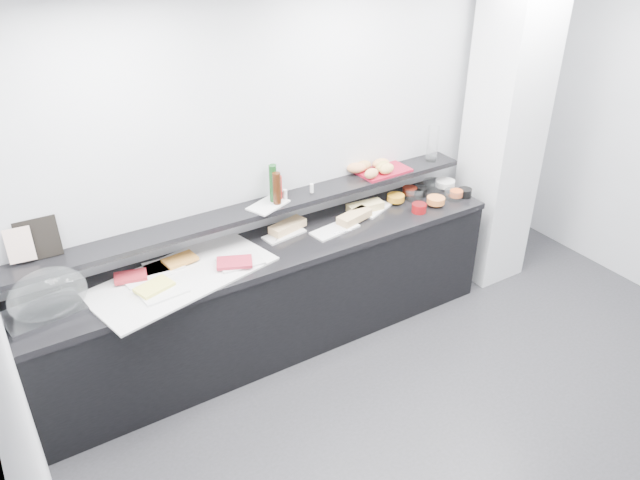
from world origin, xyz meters
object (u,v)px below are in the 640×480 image
framed_print (38,239)px  bread_tray (382,170)px  sandwich_plate_mid (335,230)px  condiment_tray (268,205)px  cloche_base (44,313)px  carafe (432,144)px

framed_print → bread_tray: size_ratio=0.61×
sandwich_plate_mid → condiment_tray: (-0.46, 0.19, 0.25)m
cloche_base → sandwich_plate_mid: 2.08m
cloche_base → carafe: carafe is taller
cloche_base → bread_tray: size_ratio=1.06×
bread_tray → carafe: carafe is taller
condiment_tray → carafe: size_ratio=0.99×
sandwich_plate_mid → framed_print: framed_print is taller
framed_print → condiment_tray: size_ratio=0.88×
framed_print → carafe: 3.09m
cloche_base → bread_tray: 2.72m
sandwich_plate_mid → carafe: bearing=2.9°
sandwich_plate_mid → cloche_base: bearing=170.8°
sandwich_plate_mid → framed_print: 2.05m
bread_tray → condiment_tray: bearing=-178.5°
sandwich_plate_mid → carafe: carafe is taller
condiment_tray → carafe: 1.56m
cloche_base → carafe: bearing=-4.5°
framed_print → condiment_tray: bearing=-0.7°
sandwich_plate_mid → framed_print: size_ratio=1.46×
cloche_base → framed_print: 0.46m
bread_tray → carafe: 0.51m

